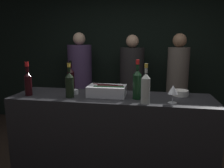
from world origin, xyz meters
TOP-DOWN VIEW (x-y plane):
  - wall_back_chalkboard at (0.00, 2.31)m, footprint 6.40×0.06m
  - bar_counter at (0.00, 0.28)m, footprint 2.01×0.56m
  - ice_bin_with_bottles at (-0.04, 0.28)m, footprint 0.38×0.23m
  - bowl_white at (0.69, 0.43)m, footprint 0.16×0.16m
  - wine_glass at (0.58, 0.14)m, footprint 0.09×0.09m
  - candle_votive at (-0.39, 0.30)m, footprint 0.07×0.07m
  - rose_wine_bottle at (0.34, 0.07)m, footprint 0.08×0.08m
  - red_wine_bottle_tall at (-0.84, 0.17)m, footprint 0.07×0.07m
  - champagne_bottle at (-0.40, 0.17)m, footprint 0.08×0.08m
  - red_wine_bottle_black_foil at (-0.50, 0.47)m, footprint 0.08×0.08m
  - red_wine_bottle_burgundy at (0.26, 0.22)m, footprint 0.08×0.08m
  - person_in_hoodie at (0.08, 1.81)m, footprint 0.40×0.40m
  - person_blond_tee at (0.80, 1.68)m, footprint 0.33×0.33m
  - person_grey_polo at (-0.84, 1.83)m, footprint 0.41×0.41m

SIDE VIEW (x-z plane):
  - bar_counter at x=0.00m, z-range 0.00..1.05m
  - person_in_hoodie at x=0.08m, z-range 0.09..1.78m
  - person_grey_polo at x=-0.84m, z-range 0.09..1.83m
  - person_blond_tee at x=0.80m, z-range 0.11..1.82m
  - candle_votive at x=-0.39m, z-range 1.05..1.10m
  - bowl_white at x=0.69m, z-range 1.05..1.11m
  - ice_bin_with_bottles at x=-0.04m, z-range 1.05..1.17m
  - wine_glass at x=0.58m, z-range 1.09..1.25m
  - champagne_bottle at x=-0.40m, z-range 1.02..1.36m
  - red_wine_bottle_black_foil at x=-0.50m, z-range 1.02..1.36m
  - red_wine_bottle_tall at x=-0.84m, z-range 1.02..1.36m
  - rose_wine_bottle at x=0.34m, z-range 1.02..1.38m
  - red_wine_bottle_burgundy at x=0.26m, z-range 1.02..1.39m
  - wall_back_chalkboard at x=0.00m, z-range 0.00..2.80m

